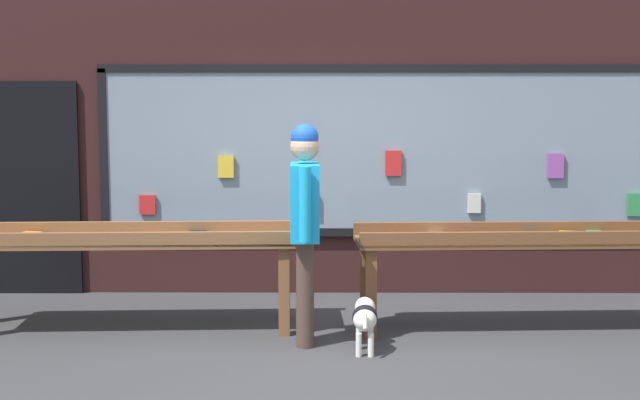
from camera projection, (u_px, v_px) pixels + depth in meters
name	position (u px, v px, depth m)	size (l,w,h in m)	color
ground_plane	(326.00, 360.00, 6.61)	(40.00, 40.00, 0.00)	#38383A
shopfront_facade	(326.00, 110.00, 8.78)	(8.27, 0.29, 3.71)	#331919
display_table_left	(131.00, 246.00, 7.43)	(2.80, 0.83, 0.87)	brown
display_table_right	(523.00, 246.00, 7.41)	(2.79, 0.77, 0.87)	brown
person_browsing	(305.00, 215.00, 6.92)	(0.23, 0.68, 1.74)	#4C382D
small_dog	(365.00, 317.00, 6.79)	(0.20, 0.53, 0.39)	white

